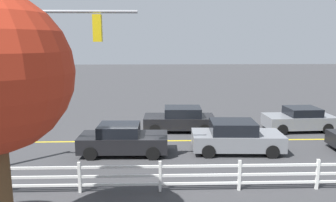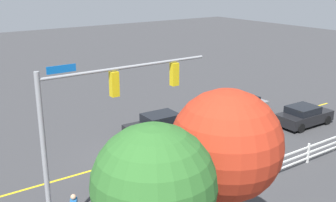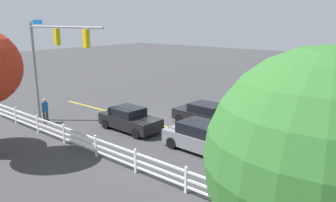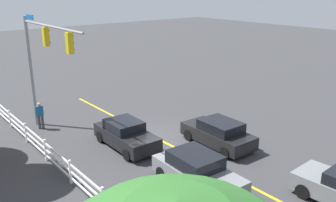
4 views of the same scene
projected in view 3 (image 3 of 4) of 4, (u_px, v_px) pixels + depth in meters
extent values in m
plane|color=#38383A|center=(153.00, 123.00, 22.49)|extent=(120.00, 120.00, 0.00)
cube|color=gold|center=(202.00, 136.00, 19.99)|extent=(28.00, 0.16, 0.01)
cylinder|color=gray|center=(35.00, 73.00, 22.48)|extent=(0.20, 0.20, 6.76)
cylinder|color=gray|center=(63.00, 27.00, 19.42)|extent=(7.44, 0.12, 0.12)
cube|color=#0C59B2|center=(37.00, 22.00, 21.10)|extent=(1.10, 0.03, 0.28)
cube|color=gold|center=(57.00, 37.00, 20.01)|extent=(0.32, 0.28, 1.00)
sphere|color=red|center=(59.00, 32.00, 20.04)|extent=(0.17, 0.17, 0.17)
sphere|color=orange|center=(59.00, 37.00, 20.12)|extent=(0.17, 0.17, 0.17)
sphere|color=#148C19|center=(59.00, 42.00, 20.20)|extent=(0.17, 0.17, 0.17)
cube|color=gold|center=(86.00, 39.00, 18.18)|extent=(0.32, 0.28, 1.00)
sphere|color=red|center=(88.00, 33.00, 18.22)|extent=(0.17, 0.17, 0.17)
sphere|color=orange|center=(88.00, 38.00, 18.29)|extent=(0.17, 0.17, 0.17)
sphere|color=#148C19|center=(89.00, 44.00, 18.37)|extent=(0.17, 0.17, 0.17)
cube|color=black|center=(204.00, 116.00, 22.15)|extent=(4.31, 1.97, 0.70)
cube|color=black|center=(207.00, 108.00, 21.86)|extent=(2.23, 1.72, 0.55)
cylinder|color=black|center=(180.00, 118.00, 22.53)|extent=(0.65, 0.24, 0.64)
cylinder|color=black|center=(195.00, 113.00, 23.76)|extent=(0.65, 0.24, 0.64)
cylinder|color=black|center=(215.00, 127.00, 20.65)|extent=(0.65, 0.24, 0.64)
cylinder|color=black|center=(229.00, 121.00, 21.89)|extent=(0.65, 0.24, 0.64)
cube|color=slate|center=(317.00, 142.00, 17.43)|extent=(4.13, 2.00, 0.74)
cube|color=black|center=(322.00, 132.00, 17.17)|extent=(1.94, 1.72, 0.48)
cylinder|color=black|center=(285.00, 145.00, 17.66)|extent=(0.65, 0.25, 0.64)
cylinder|color=black|center=(295.00, 137.00, 18.97)|extent=(0.65, 0.25, 0.64)
cylinder|color=black|center=(313.00, 170.00, 14.77)|extent=(0.64, 0.23, 0.64)
cylinder|color=black|center=(299.00, 184.00, 13.52)|extent=(0.64, 0.23, 0.64)
cube|color=slate|center=(203.00, 140.00, 17.60)|extent=(4.44, 2.06, 0.75)
cube|color=black|center=(200.00, 128.00, 17.59)|extent=(2.21, 1.78, 0.59)
cylinder|color=black|center=(236.00, 148.00, 17.32)|extent=(0.65, 0.25, 0.64)
cylinder|color=black|center=(217.00, 158.00, 16.06)|extent=(0.65, 0.25, 0.64)
cylinder|color=black|center=(192.00, 135.00, 19.27)|extent=(0.65, 0.25, 0.64)
cylinder|color=black|center=(172.00, 143.00, 18.01)|extent=(0.65, 0.25, 0.64)
cube|color=black|center=(130.00, 121.00, 20.98)|extent=(4.25, 1.87, 0.73)
cube|color=black|center=(128.00, 111.00, 20.97)|extent=(1.96, 1.65, 0.51)
cylinder|color=black|center=(155.00, 127.00, 20.73)|extent=(0.64, 0.23, 0.64)
cylinder|color=black|center=(136.00, 133.00, 19.52)|extent=(0.64, 0.23, 0.64)
cylinder|color=black|center=(125.00, 118.00, 22.57)|extent=(0.64, 0.23, 0.64)
cylinder|color=black|center=(106.00, 124.00, 21.35)|extent=(0.64, 0.23, 0.64)
cylinder|color=#3F3F42|center=(44.00, 117.00, 22.49)|extent=(0.16, 0.16, 0.85)
cylinder|color=#3F3F42|center=(47.00, 117.00, 22.56)|extent=(0.16, 0.16, 0.85)
cube|color=#1E5999|center=(45.00, 106.00, 22.35)|extent=(0.42, 0.48, 0.62)
sphere|color=tan|center=(44.00, 100.00, 22.25)|extent=(0.22, 0.22, 0.22)
cube|color=white|center=(186.00, 180.00, 13.28)|extent=(0.10, 0.10, 1.15)
cube|color=white|center=(136.00, 161.00, 15.09)|extent=(0.10, 0.10, 1.15)
cube|color=white|center=(96.00, 146.00, 16.89)|extent=(0.10, 0.10, 1.15)
cube|color=white|center=(64.00, 134.00, 18.70)|extent=(0.10, 0.10, 1.15)
cube|color=white|center=(38.00, 124.00, 20.51)|extent=(0.10, 0.10, 1.15)
cube|color=white|center=(16.00, 115.00, 22.31)|extent=(0.10, 0.10, 1.15)
cube|color=white|center=(114.00, 146.00, 15.90)|extent=(26.00, 0.06, 0.09)
cube|color=white|center=(115.00, 152.00, 15.99)|extent=(26.00, 0.06, 0.09)
cube|color=white|center=(115.00, 159.00, 16.06)|extent=(26.00, 0.06, 0.09)
sphere|color=#2D6628|center=(320.00, 162.00, 6.03)|extent=(4.28, 4.28, 4.28)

